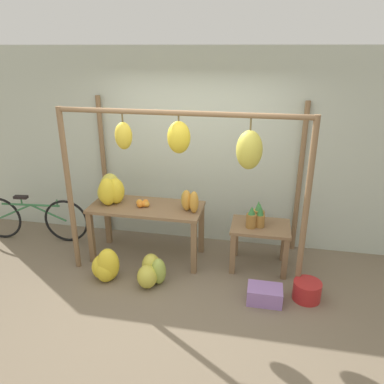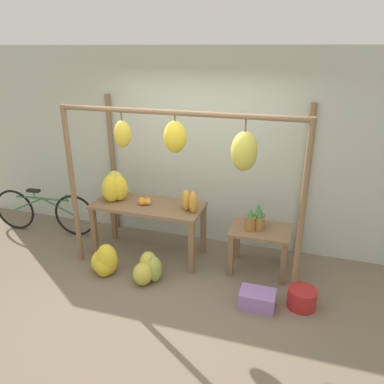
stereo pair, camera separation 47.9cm
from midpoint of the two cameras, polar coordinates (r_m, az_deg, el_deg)
ground_plane at (r=4.57m, az=-6.16°, el=-16.35°), size 20.00×20.00×0.00m
shop_wall_back at (r=5.38m, az=-1.60°, el=6.45°), size 8.00×0.08×2.80m
stall_awning at (r=4.41m, az=-2.59°, el=5.21°), size 2.94×1.22×2.14m
display_table_main at (r=5.14m, az=-9.58°, el=-3.43°), size 1.51×0.66×0.78m
display_table_side at (r=4.97m, az=7.62°, el=-6.59°), size 0.76×0.56×0.61m
banana_pile_on_table at (r=5.25m, az=-15.00°, el=0.20°), size 0.44×0.46×0.39m
orange_pile at (r=5.07m, az=-10.23°, el=-1.79°), size 0.19×0.18×0.09m
pineapple_cluster at (r=4.87m, az=7.15°, el=-3.74°), size 0.24×0.27×0.32m
banana_pile_ground_left at (r=5.00m, az=-15.72°, el=-10.92°), size 0.43×0.40×0.44m
banana_pile_ground_right at (r=4.82m, az=-9.08°, el=-11.91°), size 0.41×0.54×0.35m
fruit_crate_white at (r=4.53m, az=7.96°, el=-15.31°), size 0.40×0.27×0.19m
blue_bucket at (r=4.65m, az=14.24°, el=-14.45°), size 0.33×0.33×0.23m
parked_bicycle at (r=6.24m, az=-25.18°, el=-3.72°), size 1.72×0.20×0.72m
papaya_pile at (r=4.85m, az=-3.36°, el=-1.40°), size 0.28×0.28×0.30m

